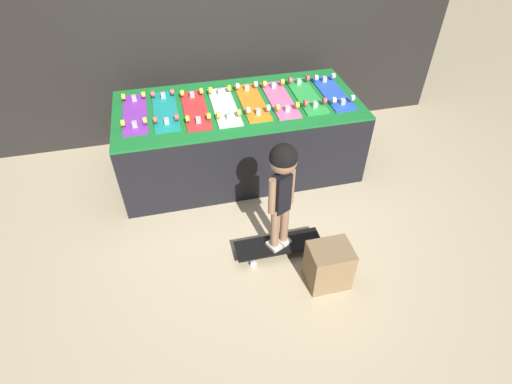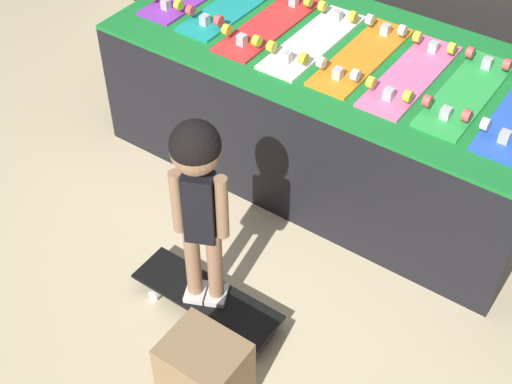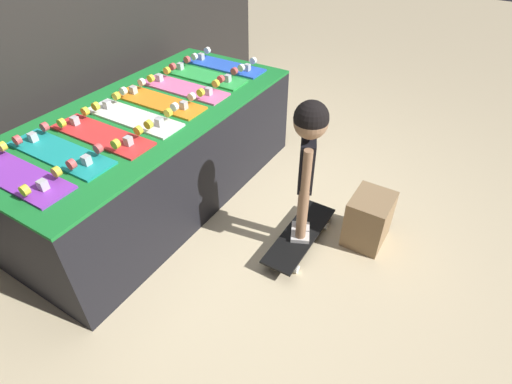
{
  "view_description": "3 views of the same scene",
  "coord_description": "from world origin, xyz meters",
  "px_view_note": "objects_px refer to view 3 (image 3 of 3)",
  "views": [
    {
      "loc": [
        -0.59,
        -2.46,
        2.47
      ],
      "look_at": [
        -0.05,
        -0.21,
        0.44
      ],
      "focal_mm": 28.0,
      "sensor_mm": 36.0,
      "label": 1
    },
    {
      "loc": [
        1.35,
        -1.93,
        2.53
      ],
      "look_at": [
        0.08,
        -0.11,
        0.43
      ],
      "focal_mm": 50.0,
      "sensor_mm": 36.0,
      "label": 2
    },
    {
      "loc": [
        -1.67,
        -1.2,
        1.93
      ],
      "look_at": [
        -0.02,
        -0.19,
        0.38
      ],
      "focal_mm": 28.0,
      "sensor_mm": 36.0,
      "label": 3
    }
  ],
  "objects_px": {
    "skateboard_on_floor": "(300,235)",
    "child": "(308,148)",
    "skateboard_orange_on_rack": "(158,100)",
    "skateboard_pink_on_rack": "(184,87)",
    "skateboard_purple_on_rack": "(16,174)",
    "skateboard_blue_on_rack": "(224,65)",
    "storage_box": "(369,219)",
    "skateboard_white_on_rack": "(133,116)",
    "skateboard_green_on_rack": "(204,75)",
    "skateboard_teal_on_rack": "(60,152)",
    "skateboard_red_on_rack": "(101,134)"
  },
  "relations": [
    {
      "from": "skateboard_on_floor",
      "to": "child",
      "type": "height_order",
      "value": "child"
    },
    {
      "from": "skateboard_orange_on_rack",
      "to": "skateboard_pink_on_rack",
      "type": "height_order",
      "value": "same"
    },
    {
      "from": "skateboard_purple_on_rack",
      "to": "skateboard_blue_on_rack",
      "type": "height_order",
      "value": "same"
    },
    {
      "from": "skateboard_blue_on_rack",
      "to": "storage_box",
      "type": "relative_size",
      "value": 1.98
    },
    {
      "from": "skateboard_white_on_rack",
      "to": "skateboard_on_floor",
      "type": "relative_size",
      "value": 1.0
    },
    {
      "from": "child",
      "to": "storage_box",
      "type": "relative_size",
      "value": 2.69
    },
    {
      "from": "skateboard_white_on_rack",
      "to": "skateboard_pink_on_rack",
      "type": "distance_m",
      "value": 0.51
    },
    {
      "from": "skateboard_white_on_rack",
      "to": "skateboard_blue_on_rack",
      "type": "bearing_deg",
      "value": 0.74
    },
    {
      "from": "skateboard_green_on_rack",
      "to": "skateboard_on_floor",
      "type": "height_order",
      "value": "skateboard_green_on_rack"
    },
    {
      "from": "skateboard_blue_on_rack",
      "to": "storage_box",
      "type": "bearing_deg",
      "value": -110.26
    },
    {
      "from": "skateboard_pink_on_rack",
      "to": "skateboard_on_floor",
      "type": "height_order",
      "value": "skateboard_pink_on_rack"
    },
    {
      "from": "skateboard_orange_on_rack",
      "to": "storage_box",
      "type": "bearing_deg",
      "value": -81.87
    },
    {
      "from": "skateboard_blue_on_rack",
      "to": "skateboard_teal_on_rack",
      "type": "bearing_deg",
      "value": 178.78
    },
    {
      "from": "skateboard_red_on_rack",
      "to": "skateboard_pink_on_rack",
      "type": "relative_size",
      "value": 1.0
    },
    {
      "from": "storage_box",
      "to": "skateboard_purple_on_rack",
      "type": "bearing_deg",
      "value": 128.82
    },
    {
      "from": "skateboard_red_on_rack",
      "to": "skateboard_orange_on_rack",
      "type": "height_order",
      "value": "same"
    },
    {
      "from": "skateboard_red_on_rack",
      "to": "child",
      "type": "height_order",
      "value": "child"
    },
    {
      "from": "skateboard_white_on_rack",
      "to": "skateboard_on_floor",
      "type": "bearing_deg",
      "value": -80.03
    },
    {
      "from": "skateboard_purple_on_rack",
      "to": "skateboard_green_on_rack",
      "type": "distance_m",
      "value": 1.54
    },
    {
      "from": "storage_box",
      "to": "skateboard_green_on_rack",
      "type": "bearing_deg",
      "value": 78.85
    },
    {
      "from": "skateboard_orange_on_rack",
      "to": "skateboard_pink_on_rack",
      "type": "distance_m",
      "value": 0.26
    },
    {
      "from": "skateboard_teal_on_rack",
      "to": "skateboard_white_on_rack",
      "type": "xyz_separation_m",
      "value": [
        0.51,
        -0.05,
        0.0
      ]
    },
    {
      "from": "child",
      "to": "skateboard_red_on_rack",
      "type": "bearing_deg",
      "value": 87.33
    },
    {
      "from": "skateboard_orange_on_rack",
      "to": "skateboard_on_floor",
      "type": "relative_size",
      "value": 1.0
    },
    {
      "from": "skateboard_teal_on_rack",
      "to": "storage_box",
      "type": "height_order",
      "value": "skateboard_teal_on_rack"
    },
    {
      "from": "child",
      "to": "skateboard_green_on_rack",
      "type": "bearing_deg",
      "value": 39.26
    },
    {
      "from": "skateboard_orange_on_rack",
      "to": "skateboard_green_on_rack",
      "type": "distance_m",
      "value": 0.51
    },
    {
      "from": "skateboard_pink_on_rack",
      "to": "skateboard_on_floor",
      "type": "bearing_deg",
      "value": -105.33
    },
    {
      "from": "skateboard_teal_on_rack",
      "to": "skateboard_red_on_rack",
      "type": "height_order",
      "value": "same"
    },
    {
      "from": "skateboard_purple_on_rack",
      "to": "storage_box",
      "type": "bearing_deg",
      "value": -51.18
    },
    {
      "from": "skateboard_teal_on_rack",
      "to": "storage_box",
      "type": "relative_size",
      "value": 1.98
    },
    {
      "from": "skateboard_pink_on_rack",
      "to": "skateboard_green_on_rack",
      "type": "distance_m",
      "value": 0.26
    },
    {
      "from": "skateboard_blue_on_rack",
      "to": "skateboard_white_on_rack",
      "type": "bearing_deg",
      "value": -179.26
    },
    {
      "from": "skateboard_pink_on_rack",
      "to": "skateboard_green_on_rack",
      "type": "relative_size",
      "value": 1.0
    },
    {
      "from": "skateboard_red_on_rack",
      "to": "skateboard_pink_on_rack",
      "type": "distance_m",
      "value": 0.77
    },
    {
      "from": "skateboard_white_on_rack",
      "to": "skateboard_green_on_rack",
      "type": "xyz_separation_m",
      "value": [
        0.77,
        0.02,
        0.0
      ]
    },
    {
      "from": "skateboard_red_on_rack",
      "to": "skateboard_green_on_rack",
      "type": "distance_m",
      "value": 1.03
    },
    {
      "from": "skateboard_pink_on_rack",
      "to": "skateboard_orange_on_rack",
      "type": "bearing_deg",
      "value": 177.53
    },
    {
      "from": "skateboard_red_on_rack",
      "to": "child",
      "type": "distance_m",
      "value": 1.22
    },
    {
      "from": "skateboard_teal_on_rack",
      "to": "skateboard_white_on_rack",
      "type": "height_order",
      "value": "same"
    },
    {
      "from": "skateboard_on_floor",
      "to": "storage_box",
      "type": "distance_m",
      "value": 0.46
    },
    {
      "from": "skateboard_white_on_rack",
      "to": "skateboard_pink_on_rack",
      "type": "relative_size",
      "value": 1.0
    },
    {
      "from": "skateboard_on_floor",
      "to": "child",
      "type": "bearing_deg",
      "value": 0.0
    },
    {
      "from": "skateboard_pink_on_rack",
      "to": "skateboard_on_floor",
      "type": "xyz_separation_m",
      "value": [
        -0.31,
        -1.14,
        -0.65
      ]
    },
    {
      "from": "skateboard_on_floor",
      "to": "storage_box",
      "type": "relative_size",
      "value": 1.97
    },
    {
      "from": "skateboard_red_on_rack",
      "to": "child",
      "type": "relative_size",
      "value": 0.74
    },
    {
      "from": "skateboard_orange_on_rack",
      "to": "child",
      "type": "bearing_deg",
      "value": -92.82
    },
    {
      "from": "skateboard_pink_on_rack",
      "to": "skateboard_red_on_rack",
      "type": "bearing_deg",
      "value": -179.47
    },
    {
      "from": "skateboard_pink_on_rack",
      "to": "skateboard_green_on_rack",
      "type": "xyz_separation_m",
      "value": [
        0.26,
        0.02,
        0.0
      ]
    },
    {
      "from": "skateboard_white_on_rack",
      "to": "storage_box",
      "type": "xyz_separation_m",
      "value": [
        0.47,
        -1.49,
        -0.55
      ]
    }
  ]
}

